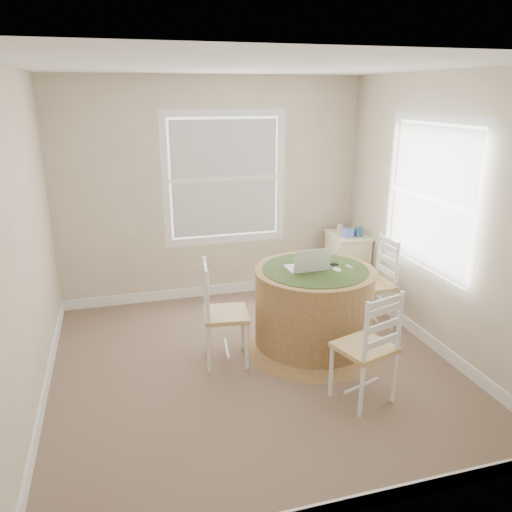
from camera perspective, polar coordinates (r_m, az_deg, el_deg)
name	(u,v)px	position (r m, az deg, el deg)	size (l,w,h in m)	color
room	(267,224)	(4.41, 1.21, 3.62)	(3.64, 3.64, 2.64)	#7B624E
round_table	(314,306)	(4.87, 6.60, -5.67)	(1.33, 1.33, 0.83)	#A48149
chair_left	(226,314)	(4.61, -3.46, -6.61)	(0.42, 0.40, 0.95)	white
chair_near	(365,347)	(4.14, 12.30, -10.10)	(0.42, 0.40, 0.95)	white
chair_right	(371,284)	(5.43, 13.04, -3.14)	(0.42, 0.40, 0.95)	white
laptop	(307,266)	(4.70, 5.90, -1.15)	(0.37, 0.33, 0.25)	white
mouse	(337,270)	(4.71, 9.24, -1.57)	(0.07, 0.10, 0.04)	white
phone	(349,267)	(4.84, 10.57, -1.24)	(0.04, 0.09, 0.02)	#B7BABF
keys	(334,265)	(4.86, 8.94, -1.01)	(0.06, 0.05, 0.03)	black
corner_chest	(346,264)	(6.30, 10.28, -0.87)	(0.46, 0.60, 0.76)	#F7F3B9
tissue_box	(347,233)	(6.06, 10.41, 2.62)	(0.12, 0.12, 0.10)	#6277E0
box_yellow	(353,231)	(6.24, 11.01, 2.82)	(0.15, 0.10, 0.06)	#CEE04F
box_blue	(359,232)	(6.10, 11.64, 2.74)	(0.08, 0.08, 0.12)	#2E618C
cup_cream	(340,229)	(6.26, 9.59, 3.10)	(0.07, 0.07, 0.09)	beige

